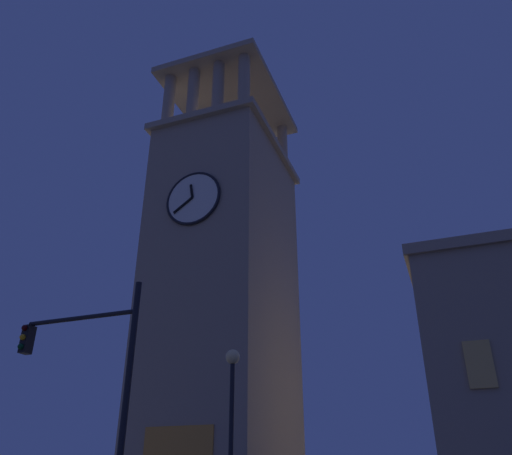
# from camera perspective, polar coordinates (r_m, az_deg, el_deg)

# --- Properties ---
(clocktower) EXTENTS (6.72, 8.98, 27.59)m
(clocktower) POSITION_cam_1_polar(r_m,az_deg,el_deg) (28.18, -3.57, -8.19)
(clocktower) COLOR gray
(clocktower) RESTS_ON ground_plane
(traffic_signal_mid) EXTENTS (3.52, 0.41, 6.50)m
(traffic_signal_mid) POSITION_cam_1_polar(r_m,az_deg,el_deg) (13.57, -17.84, -15.79)
(traffic_signal_mid) COLOR black
(traffic_signal_mid) RESTS_ON ground_plane
(street_lamp) EXTENTS (0.44, 0.44, 5.53)m
(street_lamp) POSITION_cam_1_polar(r_m,az_deg,el_deg) (15.82, -2.74, -19.53)
(street_lamp) COLOR black
(street_lamp) RESTS_ON ground_plane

